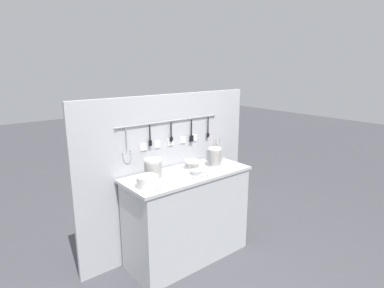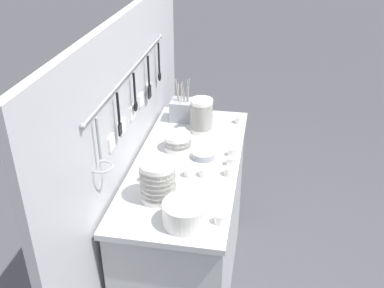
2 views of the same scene
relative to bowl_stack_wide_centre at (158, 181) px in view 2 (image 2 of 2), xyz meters
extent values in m
plane|color=#424247|center=(0.36, -0.07, -1.05)|extent=(20.00, 20.00, 0.00)
cube|color=#B7BABC|center=(0.36, -0.07, -0.11)|extent=(1.33, 0.56, 0.03)
cube|color=#B7BABC|center=(0.36, -0.07, -0.59)|extent=(1.27, 0.54, 0.93)
cube|color=#B2B2B7|center=(0.36, 0.24, -0.19)|extent=(2.13, 0.04, 1.73)
cylinder|color=#93969E|center=(0.36, 0.21, 0.39)|extent=(1.24, 0.01, 0.01)
sphere|color=#93969E|center=(-0.26, 0.21, 0.39)|extent=(0.02, 0.02, 0.02)
sphere|color=#93969E|center=(0.98, 0.21, 0.39)|extent=(0.02, 0.02, 0.02)
cylinder|color=#93969E|center=(-0.16, 0.20, 0.29)|extent=(0.01, 0.01, 0.19)
torus|color=#93969E|center=(-0.16, 0.20, 0.15)|extent=(0.10, 0.10, 0.01)
cylinder|color=#93969E|center=(-0.16, 0.21, 0.39)|extent=(0.00, 0.01, 0.02)
cylinder|color=black|center=(0.10, 0.20, 0.30)|extent=(0.01, 0.01, 0.16)
cube|color=black|center=(0.10, 0.20, 0.20)|extent=(0.04, 0.01, 0.06)
cylinder|color=#93969E|center=(0.10, 0.21, 0.39)|extent=(0.01, 0.01, 0.02)
cylinder|color=black|center=(0.36, 0.20, 0.31)|extent=(0.01, 0.01, 0.15)
ellipsoid|color=black|center=(0.36, 0.20, 0.20)|extent=(0.04, 0.02, 0.06)
cylinder|color=#93969E|center=(0.36, 0.21, 0.39)|extent=(0.01, 0.01, 0.02)
cylinder|color=black|center=(0.63, 0.20, 0.29)|extent=(0.01, 0.01, 0.18)
cube|color=black|center=(0.63, 0.20, 0.17)|extent=(0.05, 0.01, 0.07)
cylinder|color=#93969E|center=(0.63, 0.21, 0.39)|extent=(0.01, 0.01, 0.02)
cylinder|color=black|center=(0.88, 0.20, 0.29)|extent=(0.01, 0.01, 0.18)
ellipsoid|color=black|center=(0.88, 0.20, 0.17)|extent=(0.04, 0.02, 0.06)
cylinder|color=#93969E|center=(0.88, 0.21, 0.39)|extent=(0.00, 0.01, 0.02)
cube|color=white|center=(0.03, 0.22, 0.17)|extent=(0.07, 0.01, 0.07)
cube|color=white|center=(0.19, 0.22, 0.17)|extent=(0.07, 0.01, 0.07)
cube|color=white|center=(0.36, 0.22, 0.17)|extent=(0.07, 0.01, 0.07)
cube|color=white|center=(0.52, 0.22, 0.17)|extent=(0.07, 0.01, 0.07)
cube|color=white|center=(0.69, 0.22, 0.17)|extent=(0.07, 0.01, 0.07)
cylinder|color=silver|center=(0.00, 0.00, -0.08)|extent=(0.17, 0.17, 0.05)
cylinder|color=silver|center=(0.00, 0.00, -0.05)|extent=(0.17, 0.17, 0.05)
cylinder|color=silver|center=(0.00, 0.00, -0.03)|extent=(0.17, 0.17, 0.05)
cylinder|color=silver|center=(0.00, 0.00, 0.00)|extent=(0.17, 0.17, 0.05)
cylinder|color=silver|center=(0.00, 0.00, 0.03)|extent=(0.17, 0.17, 0.05)
cylinder|color=silver|center=(0.00, 0.00, 0.05)|extent=(0.17, 0.17, 0.05)
cylinder|color=silver|center=(0.00, 0.00, 0.08)|extent=(0.17, 0.17, 0.05)
cylinder|color=silver|center=(0.72, -0.09, -0.08)|extent=(0.13, 0.13, 0.04)
cylinder|color=silver|center=(0.72, -0.09, -0.05)|extent=(0.13, 0.13, 0.04)
cylinder|color=silver|center=(0.72, -0.09, -0.03)|extent=(0.13, 0.13, 0.04)
cylinder|color=silver|center=(0.72, -0.09, -0.01)|extent=(0.13, 0.13, 0.04)
cylinder|color=silver|center=(0.72, -0.09, 0.02)|extent=(0.13, 0.13, 0.04)
cylinder|color=silver|center=(0.72, -0.09, 0.04)|extent=(0.13, 0.13, 0.04)
cylinder|color=silver|center=(0.72, -0.09, 0.06)|extent=(0.13, 0.13, 0.04)
cylinder|color=silver|center=(0.72, -0.09, 0.09)|extent=(0.13, 0.13, 0.04)
cylinder|color=silver|center=(0.48, 0.01, -0.08)|extent=(0.15, 0.15, 0.04)
cylinder|color=silver|center=(0.48, 0.01, -0.05)|extent=(0.15, 0.15, 0.04)
cylinder|color=silver|center=(0.48, 0.01, -0.03)|extent=(0.15, 0.15, 0.04)
cylinder|color=silver|center=(-0.16, -0.16, -0.09)|extent=(0.20, 0.20, 0.01)
cylinder|color=silver|center=(-0.16, -0.16, -0.08)|extent=(0.20, 0.20, 0.01)
cylinder|color=silver|center=(-0.16, -0.16, -0.07)|extent=(0.20, 0.20, 0.01)
cylinder|color=silver|center=(-0.16, -0.16, -0.06)|extent=(0.20, 0.20, 0.01)
cylinder|color=silver|center=(-0.16, -0.16, -0.05)|extent=(0.20, 0.20, 0.01)
cylinder|color=silver|center=(-0.16, -0.16, -0.04)|extent=(0.20, 0.20, 0.01)
cylinder|color=silver|center=(-0.16, -0.16, -0.03)|extent=(0.20, 0.20, 0.01)
cylinder|color=silver|center=(-0.16, -0.16, -0.02)|extent=(0.20, 0.20, 0.01)
cylinder|color=silver|center=(-0.16, -0.16, -0.01)|extent=(0.20, 0.20, 0.01)
cylinder|color=silver|center=(-0.16, -0.16, 0.00)|extent=(0.20, 0.20, 0.01)
cylinder|color=#93969E|center=(0.41, -0.15, -0.08)|extent=(0.13, 0.13, 0.04)
cube|color=#93969E|center=(0.86, 0.06, -0.03)|extent=(0.13, 0.13, 0.13)
cylinder|color=#93969E|center=(0.89, 0.02, 0.06)|extent=(0.01, 0.03, 0.20)
cylinder|color=#93969E|center=(0.88, 0.04, 0.06)|extent=(0.02, 0.03, 0.18)
cylinder|color=#C6B793|center=(0.84, 0.01, 0.05)|extent=(0.02, 0.01, 0.16)
cylinder|color=#C6B793|center=(0.81, 0.05, 0.05)|extent=(0.03, 0.03, 0.16)
cylinder|color=#93969E|center=(0.84, 0.02, 0.07)|extent=(0.02, 0.01, 0.21)
cylinder|color=#C6B793|center=(0.85, 0.04, 0.06)|extent=(0.02, 0.03, 0.18)
cylinder|color=#93969E|center=(0.86, 0.08, 0.07)|extent=(0.03, 0.03, 0.20)
cylinder|color=#C6B793|center=(0.85, 0.07, 0.06)|extent=(0.01, 0.01, 0.18)
cylinder|color=silver|center=(0.13, 0.10, -0.08)|extent=(0.05, 0.05, 0.04)
cylinder|color=silver|center=(0.64, 0.01, -0.08)|extent=(0.05, 0.05, 0.04)
cylinder|color=silver|center=(0.46, -0.31, -0.08)|extent=(0.05, 0.05, 0.04)
cylinder|color=silver|center=(0.26, -0.31, -0.08)|extent=(0.05, 0.05, 0.04)
cylinder|color=silver|center=(0.23, -0.18, -0.08)|extent=(0.05, 0.05, 0.04)
cylinder|color=silver|center=(0.35, -0.31, -0.08)|extent=(0.05, 0.05, 0.04)
cylinder|color=silver|center=(-0.13, -0.31, -0.08)|extent=(0.05, 0.05, 0.04)
cylinder|color=silver|center=(0.87, -0.31, -0.08)|extent=(0.05, 0.05, 0.04)
cylinder|color=silver|center=(0.22, -0.11, -0.08)|extent=(0.05, 0.05, 0.04)
camera|label=1|loc=(-1.54, -2.50, 0.98)|focal=30.00mm
camera|label=2|loc=(-1.68, -0.46, 1.16)|focal=42.00mm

